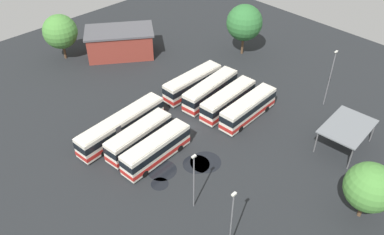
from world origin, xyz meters
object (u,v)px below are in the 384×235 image
object	(u,v)px
lamp_post_by_building	(194,180)
bus_row1_slot1	(228,100)
depot_building	(120,42)
tree_south_edge	(60,32)
bus_row0_slot1	(156,149)
lamp_post_far_corner	(330,77)
bus_row1_slot2	(210,90)
bus_row0_slot2	(139,137)
tree_northeast	(370,187)
bus_row1_slot3	(193,83)
bus_row1_slot0	(248,108)
lamp_post_mid_lot	(232,220)
bus_row0_slot3	(122,126)
maintenance_shelter	(348,127)
tree_east_edge	(244,23)

from	to	relation	value
lamp_post_by_building	bus_row1_slot1	bearing A→B (deg)	30.38
depot_building	tree_south_edge	xyz separation A→B (m)	(-8.47, 6.31, 2.86)
lamp_post_by_building	bus_row0_slot1	bearing A→B (deg)	77.67
lamp_post_far_corner	bus_row1_slot2	bearing A→B (deg)	132.11
bus_row0_slot2	tree_northeast	size ratio (longest dim) A/B	1.41
tree_south_edge	tree_northeast	xyz separation A→B (m)	(5.59, -57.14, -0.68)
bus_row1_slot1	tree_south_edge	bearing A→B (deg)	106.99
bus_row1_slot3	depot_building	world-z (taller)	depot_building
bus_row1_slot2	bus_row1_slot0	bearing A→B (deg)	-85.26
lamp_post_mid_lot	bus_row0_slot3	bearing A→B (deg)	82.78
bus_row1_slot0	bus_row1_slot3	xyz separation A→B (m)	(-1.13, 10.92, 0.00)
bus_row0_slot1	lamp_post_far_corner	size ratio (longest dim) A/B	1.12
lamp_post_far_corner	maintenance_shelter	bearing A→B (deg)	-133.97
bus_row0_slot1	lamp_post_far_corner	xyz separation A→B (m)	(27.54, -8.82, 3.35)
bus_row0_slot1	bus_row1_slot1	bearing A→B (deg)	3.42
bus_row0_slot2	maintenance_shelter	bearing A→B (deg)	-43.64
bus_row1_slot0	tree_northeast	world-z (taller)	tree_northeast
bus_row1_slot0	tree_south_edge	size ratio (longest dim) A/B	1.28
maintenance_shelter	tree_east_edge	distance (m)	29.54
bus_row0_slot1	tree_northeast	xyz separation A→B (m)	(10.97, -23.70, 2.91)
bus_row0_slot2	lamp_post_by_building	size ratio (longest dim) A/B	1.30
bus_row1_slot0	tree_northeast	distance (m)	21.83
bus_row1_slot1	lamp_post_far_corner	size ratio (longest dim) A/B	1.14
lamp_post_far_corner	tree_northeast	world-z (taller)	lamp_post_far_corner
bus_row0_slot2	lamp_post_far_corner	bearing A→B (deg)	-24.08
bus_row1_slot1	lamp_post_by_building	world-z (taller)	lamp_post_by_building
bus_row1_slot1	lamp_post_mid_lot	xyz separation A→B (m)	(-18.72, -17.06, 2.99)
bus_row1_slot3	lamp_post_mid_lot	distance (m)	30.59
bus_row1_slot0	lamp_post_mid_lot	bearing A→B (deg)	-145.01
lamp_post_mid_lot	bus_row0_slot1	bearing A→B (deg)	78.11
bus_row1_slot2	lamp_post_mid_lot	world-z (taller)	lamp_post_mid_lot
bus_row1_slot3	tree_south_edge	xyz separation A→B (m)	(-9.39, 25.16, 3.59)
lamp_post_by_building	lamp_post_mid_lot	bearing A→B (deg)	-101.29
tree_east_edge	bus_row0_slot1	bearing A→B (deg)	-159.89
bus_row1_slot1	lamp_post_mid_lot	size ratio (longest dim) A/B	1.24
bus_row1_slot2	tree_northeast	bearing A→B (deg)	-98.64
tree_northeast	tree_east_edge	bearing A→B (deg)	60.27
depot_building	bus_row1_slot1	bearing A→B (deg)	-86.79
lamp_post_mid_lot	tree_northeast	world-z (taller)	lamp_post_mid_lot
lamp_post_mid_lot	maintenance_shelter	bearing A→B (deg)	0.06
bus_row0_slot2	tree_northeast	xyz separation A→B (m)	(11.09, -27.24, 2.91)
bus_row0_slot2	tree_northeast	world-z (taller)	tree_northeast
bus_row0_slot2	lamp_post_by_building	world-z (taller)	lamp_post_by_building
bus_row1_slot3	maintenance_shelter	distance (m)	25.12
bus_row0_slot1	bus_row1_slot0	size ratio (longest dim) A/B	0.98
bus_row0_slot1	bus_row1_slot0	bearing A→B (deg)	-9.41
bus_row1_slot1	maintenance_shelter	xyz separation A→B (m)	(5.17, -17.03, 1.62)
bus_row0_slot3	lamp_post_mid_lot	distance (m)	23.71
bus_row1_slot0	lamp_post_far_corner	xyz separation A→B (m)	(11.63, -6.18, 3.35)
bus_row0_slot1	maintenance_shelter	xyz separation A→B (m)	(20.50, -16.12, 1.62)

